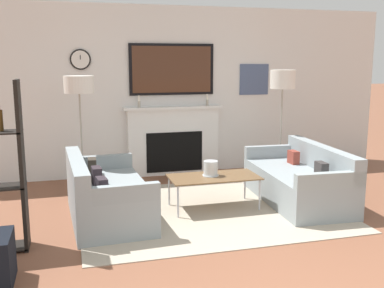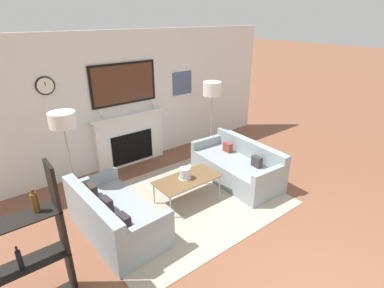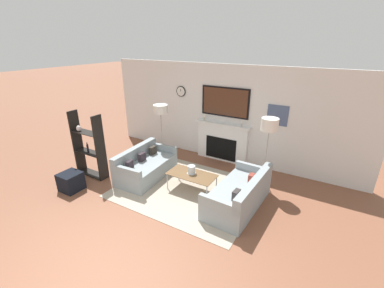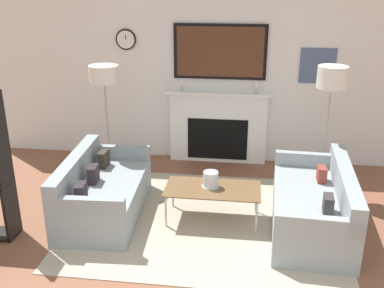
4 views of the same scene
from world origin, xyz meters
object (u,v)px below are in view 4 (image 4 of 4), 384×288
object	(u,v)px
floor_lamp_left	(104,76)
coffee_table	(213,190)
couch_right	(315,207)
floor_lamp_right	(332,79)
couch_left	(102,193)
hurricane_candle	(211,180)

from	to	relation	value
floor_lamp_left	coffee_table	bearing A→B (deg)	-32.21
couch_right	floor_lamp_right	world-z (taller)	floor_lamp_right
couch_left	floor_lamp_left	size ratio (longest dim) A/B	1.01
couch_left	coffee_table	distance (m)	1.35
couch_right	hurricane_candle	size ratio (longest dim) A/B	8.80
coffee_table	floor_lamp_left	world-z (taller)	floor_lamp_left
couch_right	hurricane_candle	bearing A→B (deg)	176.55
coffee_table	floor_lamp_right	world-z (taller)	floor_lamp_right
couch_right	couch_left	bearing A→B (deg)	179.99
couch_right	coffee_table	size ratio (longest dim) A/B	1.63
couch_right	coffee_table	distance (m)	1.18
coffee_table	couch_right	bearing A→B (deg)	-1.67
hurricane_candle	couch_right	bearing A→B (deg)	-3.45
floor_lamp_right	hurricane_candle	bearing A→B (deg)	-146.36
couch_left	hurricane_candle	size ratio (longest dim) A/B	8.06
floor_lamp_left	hurricane_candle	bearing A→B (deg)	-31.68
floor_lamp_right	coffee_table	bearing A→B (deg)	-144.74
couch_left	floor_lamp_left	distance (m)	1.61
hurricane_candle	floor_lamp_left	distance (m)	2.06
couch_right	hurricane_candle	world-z (taller)	couch_right
couch_right	floor_lamp_left	xyz separation A→B (m)	(-2.74, 1.02, 1.23)
couch_left	couch_right	distance (m)	2.53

